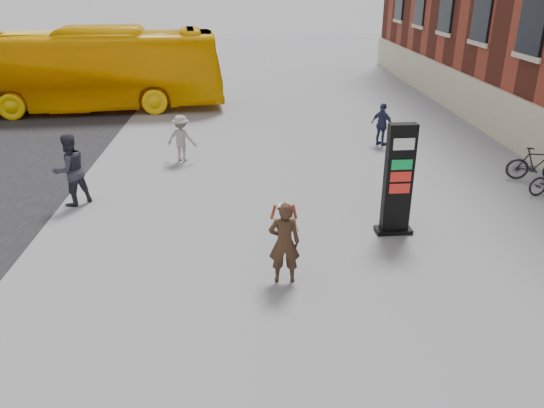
{
  "coord_description": "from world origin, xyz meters",
  "views": [
    {
      "loc": [
        -0.01,
        -9.82,
        5.61
      ],
      "look_at": [
        0.51,
        0.35,
        1.25
      ],
      "focal_mm": 35.0,
      "sensor_mm": 36.0,
      "label": 1
    }
  ],
  "objects_px": {
    "pedestrian_a": "(70,170)",
    "bike_7": "(537,164)",
    "woman": "(284,241)",
    "info_pylon": "(398,180)",
    "bus": "(75,70)",
    "pedestrian_b": "(181,138)",
    "pedestrian_c": "(382,125)"
  },
  "relations": [
    {
      "from": "bike_7",
      "to": "pedestrian_c",
      "type": "bearing_deg",
      "value": 59.03
    },
    {
      "from": "pedestrian_a",
      "to": "bike_7",
      "type": "relative_size",
      "value": 1.15
    },
    {
      "from": "pedestrian_c",
      "to": "pedestrian_b",
      "type": "bearing_deg",
      "value": 58.8
    },
    {
      "from": "pedestrian_a",
      "to": "pedestrian_b",
      "type": "relative_size",
      "value": 1.26
    },
    {
      "from": "pedestrian_a",
      "to": "pedestrian_b",
      "type": "xyz_separation_m",
      "value": [
        2.52,
        3.52,
        -0.2
      ]
    },
    {
      "from": "info_pylon",
      "to": "pedestrian_c",
      "type": "bearing_deg",
      "value": 76.58
    },
    {
      "from": "woman",
      "to": "pedestrian_c",
      "type": "height_order",
      "value": "woman"
    },
    {
      "from": "woman",
      "to": "bike_7",
      "type": "relative_size",
      "value": 1.01
    },
    {
      "from": "pedestrian_b",
      "to": "pedestrian_c",
      "type": "xyz_separation_m",
      "value": [
        7.0,
        1.42,
        -0.0
      ]
    },
    {
      "from": "pedestrian_b",
      "to": "pedestrian_a",
      "type": "bearing_deg",
      "value": 70.43
    },
    {
      "from": "woman",
      "to": "pedestrian_c",
      "type": "xyz_separation_m",
      "value": [
        4.18,
        9.14,
        -0.11
      ]
    },
    {
      "from": "info_pylon",
      "to": "bike_7",
      "type": "distance_m",
      "value": 6.13
    },
    {
      "from": "woman",
      "to": "bike_7",
      "type": "height_order",
      "value": "woman"
    },
    {
      "from": "pedestrian_c",
      "to": "bike_7",
      "type": "xyz_separation_m",
      "value": [
        3.72,
        -3.84,
        -0.26
      ]
    },
    {
      "from": "bus",
      "to": "pedestrian_b",
      "type": "height_order",
      "value": "bus"
    },
    {
      "from": "info_pylon",
      "to": "woman",
      "type": "bearing_deg",
      "value": -145.57
    },
    {
      "from": "woman",
      "to": "pedestrian_a",
      "type": "xyz_separation_m",
      "value": [
        -5.34,
        4.2,
        0.09
      ]
    },
    {
      "from": "pedestrian_c",
      "to": "bike_7",
      "type": "height_order",
      "value": "pedestrian_c"
    },
    {
      "from": "bus",
      "to": "pedestrian_b",
      "type": "relative_size",
      "value": 8.52
    },
    {
      "from": "bike_7",
      "to": "woman",
      "type": "bearing_deg",
      "value": 138.81
    },
    {
      "from": "info_pylon",
      "to": "bike_7",
      "type": "bearing_deg",
      "value": 30.17
    },
    {
      "from": "info_pylon",
      "to": "pedestrian_b",
      "type": "bearing_deg",
      "value": 132.44
    },
    {
      "from": "info_pylon",
      "to": "pedestrian_b",
      "type": "distance_m",
      "value": 7.98
    },
    {
      "from": "pedestrian_b",
      "to": "info_pylon",
      "type": "bearing_deg",
      "value": 150.65
    },
    {
      "from": "pedestrian_a",
      "to": "pedestrian_c",
      "type": "distance_m",
      "value": 10.73
    },
    {
      "from": "pedestrian_a",
      "to": "woman",
      "type": "bearing_deg",
      "value": 98.04
    },
    {
      "from": "info_pylon",
      "to": "bus",
      "type": "height_order",
      "value": "bus"
    },
    {
      "from": "info_pylon",
      "to": "pedestrian_a",
      "type": "distance_m",
      "value": 8.39
    },
    {
      "from": "pedestrian_a",
      "to": "bike_7",
      "type": "distance_m",
      "value": 13.29
    },
    {
      "from": "bus",
      "to": "pedestrian_c",
      "type": "xyz_separation_m",
      "value": [
        12.46,
        -6.16,
        -1.06
      ]
    },
    {
      "from": "info_pylon",
      "to": "woman",
      "type": "relative_size",
      "value": 1.56
    },
    {
      "from": "woman",
      "to": "info_pylon",
      "type": "bearing_deg",
      "value": -141.99
    }
  ]
}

